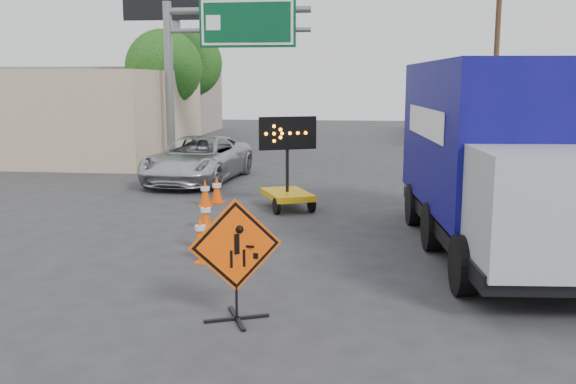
% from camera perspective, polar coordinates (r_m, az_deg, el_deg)
% --- Properties ---
extents(ground, '(100.00, 100.00, 0.00)m').
position_cam_1_polar(ground, '(9.56, -4.60, -12.03)').
color(ground, '#2D2D30').
rests_on(ground, ground).
extents(curb_right, '(0.40, 60.00, 0.12)m').
position_cam_1_polar(curb_right, '(24.54, 19.55, 1.10)').
color(curb_right, gray).
rests_on(curb_right, ground).
extents(storefront_left_near, '(14.00, 10.00, 4.00)m').
position_cam_1_polar(storefront_left_near, '(32.79, -22.04, 6.43)').
color(storefront_left_near, '#C3AA8D').
rests_on(storefront_left_near, ground).
extents(storefront_left_far, '(12.00, 10.00, 4.40)m').
position_cam_1_polar(storefront_left_far, '(45.89, -14.69, 7.85)').
color(storefront_left_far, gray).
rests_on(storefront_left_far, ground).
extents(building_right_far, '(10.00, 14.00, 4.60)m').
position_cam_1_polar(building_right_far, '(40.29, 23.26, 7.29)').
color(building_right_far, '#C3AA8D').
rests_on(building_right_far, ground).
extents(highway_gantry, '(6.18, 0.38, 6.90)m').
position_cam_1_polar(highway_gantry, '(27.40, -6.41, 12.97)').
color(highway_gantry, slate).
rests_on(highway_gantry, ground).
extents(billboard, '(6.10, 0.54, 9.85)m').
position_cam_1_polar(billboard, '(36.22, -9.76, 15.75)').
color(billboard, slate).
rests_on(billboard, ground).
extents(utility_pole_far, '(1.80, 0.26, 9.00)m').
position_cam_1_polar(utility_pole_far, '(33.28, 18.02, 11.33)').
color(utility_pole_far, '#4D3221').
rests_on(utility_pole_far, ground).
extents(tree_left_near, '(3.71, 3.71, 6.03)m').
position_cam_1_polar(tree_left_near, '(32.22, -10.98, 10.77)').
color(tree_left_near, '#4D3221').
rests_on(tree_left_near, ground).
extents(tree_left_far, '(4.10, 4.10, 6.66)m').
position_cam_1_polar(tree_left_far, '(40.18, -8.84, 11.24)').
color(tree_left_far, '#4D3221').
rests_on(tree_left_far, ground).
extents(construction_sign, '(1.30, 0.94, 1.86)m').
position_cam_1_polar(construction_sign, '(9.58, -4.65, -5.78)').
color(construction_sign, black).
rests_on(construction_sign, ground).
extents(arrow_board, '(1.74, 2.10, 2.59)m').
position_cam_1_polar(arrow_board, '(17.94, -0.07, 0.34)').
color(arrow_board, '#D6970B').
rests_on(arrow_board, ground).
extents(pickup_truck, '(3.18, 6.01, 1.61)m').
position_cam_1_polar(pickup_truck, '(23.01, -8.00, 2.90)').
color(pickup_truck, '#BABDC2').
rests_on(pickup_truck, ground).
extents(box_truck, '(3.19, 8.51, 3.96)m').
position_cam_1_polar(box_truck, '(13.93, 17.73, 2.12)').
color(box_truck, black).
rests_on(box_truck, ground).
extents(cone_a, '(0.41, 0.41, 0.75)m').
position_cam_1_polar(cone_a, '(12.82, -7.33, -4.58)').
color(cone_a, '#F94E05').
rests_on(cone_a, ground).
extents(cone_b, '(0.44, 0.44, 0.75)m').
position_cam_1_polar(cone_b, '(13.80, -7.78, -3.57)').
color(cone_b, '#F94E05').
rests_on(cone_b, ground).
extents(cone_c, '(0.42, 0.42, 0.76)m').
position_cam_1_polar(cone_c, '(15.60, -7.33, -1.96)').
color(cone_c, '#F94E05').
rests_on(cone_c, ground).
extents(cone_d, '(0.54, 0.54, 0.81)m').
position_cam_1_polar(cone_d, '(19.01, -6.34, 0.26)').
color(cone_d, '#F94E05').
rests_on(cone_d, ground).
extents(cone_e, '(0.49, 0.49, 0.79)m').
position_cam_1_polar(cone_e, '(18.56, -7.37, -0.03)').
color(cone_e, '#F94E05').
rests_on(cone_e, ground).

